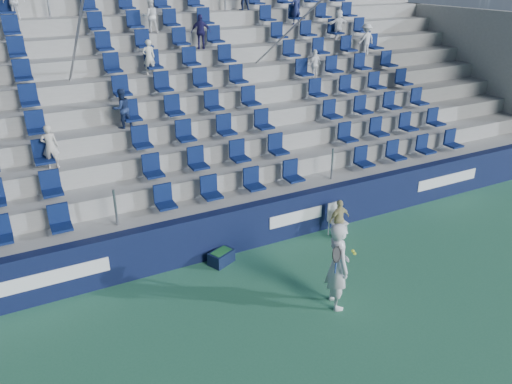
# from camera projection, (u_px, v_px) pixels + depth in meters

# --- Properties ---
(ground) EXTENTS (70.00, 70.00, 0.00)m
(ground) POSITION_uv_depth(u_px,v_px,m) (309.00, 317.00, 10.40)
(ground) COLOR #327552
(ground) RESTS_ON ground
(sponsor_wall) EXTENTS (24.00, 0.32, 1.20)m
(sponsor_wall) POSITION_uv_depth(u_px,v_px,m) (243.00, 228.00, 12.70)
(sponsor_wall) COLOR #0F173A
(sponsor_wall) RESTS_ON ground
(grandstand) EXTENTS (24.00, 8.17, 6.63)m
(grandstand) POSITION_uv_depth(u_px,v_px,m) (174.00, 119.00, 16.18)
(grandstand) COLOR #9B9B96
(grandstand) RESTS_ON ground
(tennis_player) EXTENTS (0.72, 0.82, 1.98)m
(tennis_player) POSITION_uv_depth(u_px,v_px,m) (338.00, 266.00, 10.38)
(tennis_player) COLOR silver
(tennis_player) RESTS_ON ground
(line_judge_chair) EXTENTS (0.42, 0.43, 0.94)m
(line_judge_chair) POSITION_uv_depth(u_px,v_px,m) (336.00, 217.00, 13.38)
(line_judge_chair) COLOR white
(line_judge_chair) RESTS_ON ground
(line_judge) EXTENTS (0.66, 0.31, 1.10)m
(line_judge) POSITION_uv_depth(u_px,v_px,m) (339.00, 219.00, 13.25)
(line_judge) COLOR tan
(line_judge) RESTS_ON ground
(ball_bin) EXTENTS (0.71, 0.60, 0.34)m
(ball_bin) POSITION_uv_depth(u_px,v_px,m) (221.00, 257.00, 12.22)
(ball_bin) COLOR #0E1834
(ball_bin) RESTS_ON ground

